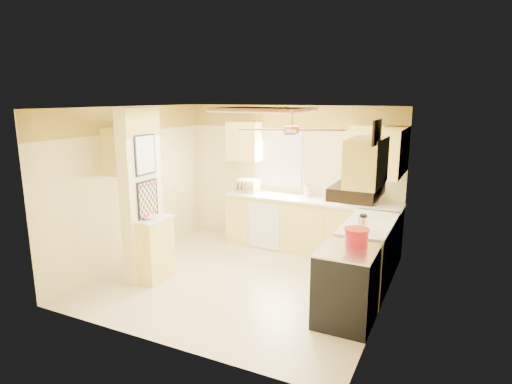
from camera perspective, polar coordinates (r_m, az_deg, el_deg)
The scene contains 34 objects.
floor at distance 6.47m, azimuth -1.79°, elevation -11.53°, with size 4.00×4.00×0.00m, color #CDB78E.
ceiling at distance 5.91m, azimuth -1.95°, elevation 11.19°, with size 4.00×4.00×0.00m, color white.
wall_back at distance 7.77m, azimuth 4.65°, elevation 2.20°, with size 4.00×4.00×0.00m, color beige.
wall_front at distance 4.54m, azimuth -13.12°, elevation -5.62°, with size 4.00×4.00×0.00m, color beige.
wall_left at distance 7.20m, azimuth -16.12°, elevation 0.92°, with size 3.80×3.80×0.00m, color beige.
wall_right at distance 5.46m, azimuth 17.08°, elevation -2.75°, with size 3.80×3.80×0.00m, color beige.
wallpaper_border at distance 7.63m, azimuth 4.74°, elevation 9.95°, with size 4.00×0.02×0.40m, color yellow.
partition_column at distance 6.37m, azimuth -15.03°, elevation -0.48°, with size 0.20×0.70×2.50m, color beige.
partition_ledge at distance 6.46m, azimuth -13.13°, elevation -7.60°, with size 0.25×0.55×0.90m, color #FFEA74.
ledge_top at distance 6.32m, azimuth -13.34°, elevation -3.59°, with size 0.28×0.58×0.04m, color silver.
lower_cabinets_back at distance 7.52m, azimuth 7.27°, elevation -4.49°, with size 3.00×0.60×0.90m, color #FFEA74.
lower_cabinets_right at distance 6.31m, azimuth 14.77°, elevation -8.17°, with size 0.60×1.40×0.90m, color #FFEA74.
countertop_back at distance 7.38m, azimuth 7.35°, elevation -1.02°, with size 3.04×0.64×0.04m, color silver.
countertop_right at distance 6.17m, azimuth 14.92°, elevation -4.07°, with size 0.64×1.44×0.04m, color silver.
dishwasher_panel at distance 7.51m, azimuth 1.06°, elevation -4.57°, with size 0.58×0.02×0.80m, color white.
window at distance 7.80m, azimuth 2.94°, elevation 4.50°, with size 0.92×0.02×1.02m.
upper_cab_back_left at distance 7.87m, azimuth -1.56°, elevation 6.78°, with size 0.60×0.35×0.70m, color #FFEA74.
upper_cab_back_right at distance 7.10m, azimuth 16.01°, elevation 5.68°, with size 0.90×0.35×0.70m, color #FFEA74.
upper_cab_right at distance 6.59m, azimuth 17.63°, elevation 5.09°, with size 0.35×1.00×0.70m, color #FFEA74.
upper_cab_left_wall at distance 6.81m, azimuth -16.72°, elevation 5.36°, with size 0.35×0.75×0.70m, color #FFEA74.
upper_cab_over_stove at distance 4.82m, azimuth 14.52°, elevation 3.93°, with size 0.35×0.76×0.52m, color #FFEA74.
stove at distance 5.27m, azimuth 11.94°, elevation -12.14°, with size 0.68×0.77×0.92m.
range_hood at distance 4.89m, azimuth 13.34°, elevation 0.19°, with size 0.50×0.76×0.14m, color black.
poster_menu at distance 6.20m, azimuth -14.55°, elevation 4.83°, with size 0.02×0.42×0.57m.
poster_nashville at distance 6.31m, azimuth -14.23°, elevation -1.02°, with size 0.02×0.42×0.57m.
ceiling_light_panel at distance 6.32m, azimuth 1.02°, elevation 10.88°, with size 1.35×0.95×0.06m.
ceiling_fan at distance 4.87m, azimuth 4.74°, elevation 8.35°, with size 1.15×1.15×0.26m.
vent_grate at distance 4.41m, azimuth 15.84°, elevation 7.67°, with size 0.02×0.40×0.25m, color black.
microwave at distance 7.17m, azimuth 13.85°, elevation -0.35°, with size 0.52×0.35×0.29m, color white.
bowl at distance 6.29m, azimuth -13.98°, elevation -3.28°, with size 0.21×0.21×0.05m, color white.
dutch_oven at distance 5.26m, azimuth 13.25°, elevation -5.79°, with size 0.30×0.30×0.20m.
kettle at distance 5.73m, azimuth 14.08°, elevation -4.03°, with size 0.14×0.14×0.22m.
dish_rack at distance 7.82m, azimuth -1.11°, elevation 0.63°, with size 0.43×0.33×0.23m.
utensil_crock at distance 7.54m, azimuth 6.88°, elevation 0.02°, with size 0.11×0.11×0.23m.
Camera 1 is at (2.75, -5.23, 2.64)m, focal length 30.00 mm.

